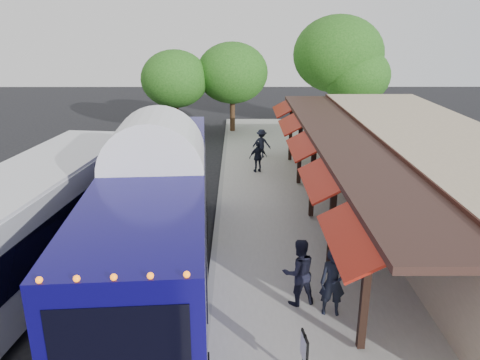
% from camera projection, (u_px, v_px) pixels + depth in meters
% --- Properties ---
extents(ground, '(90.00, 90.00, 0.00)m').
position_uv_depth(ground, '(211.00, 271.00, 14.99)').
color(ground, black).
rests_on(ground, ground).
extents(sidewalk, '(10.00, 40.00, 0.15)m').
position_uv_depth(sidewalk, '(341.00, 219.00, 18.78)').
color(sidewalk, '#9E9B93').
rests_on(sidewalk, ground).
extents(curb, '(0.20, 40.00, 0.16)m').
position_uv_depth(curb, '(218.00, 219.00, 18.76)').
color(curb, gray).
rests_on(curb, ground).
extents(station_shelter, '(8.15, 20.00, 3.60)m').
position_uv_depth(station_shelter, '(430.00, 177.00, 18.22)').
color(station_shelter, tan).
rests_on(station_shelter, ground).
extents(coach_bus, '(3.63, 13.10, 4.15)m').
position_uv_depth(coach_bus, '(159.00, 215.00, 13.61)').
color(coach_bus, '#0D0759').
rests_on(coach_bus, ground).
extents(city_bus, '(4.27, 12.88, 3.40)m').
position_uv_depth(city_bus, '(21.00, 230.00, 13.51)').
color(city_bus, '#92949A').
rests_on(city_bus, ground).
extents(ped_a, '(0.71, 0.50, 1.88)m').
position_uv_depth(ped_a, '(333.00, 282.00, 12.26)').
color(ped_a, black).
rests_on(ped_a, sidewalk).
extents(ped_b, '(1.09, 0.95, 1.92)m').
position_uv_depth(ped_b, '(299.00, 272.00, 12.73)').
color(ped_b, black).
rests_on(ped_b, sidewalk).
extents(ped_c, '(1.01, 0.64, 1.61)m').
position_uv_depth(ped_c, '(258.00, 157.00, 24.15)').
color(ped_c, black).
rests_on(ped_c, sidewalk).
extents(ped_d, '(1.17, 0.86, 1.63)m').
position_uv_depth(ped_d, '(262.00, 143.00, 26.82)').
color(ped_d, black).
rests_on(ped_d, sidewalk).
extents(sign_board, '(0.11, 0.53, 1.16)m').
position_uv_depth(sign_board, '(304.00, 350.00, 9.97)').
color(sign_board, black).
rests_on(sign_board, sidewalk).
extents(tree_left, '(4.95, 4.95, 6.33)m').
position_uv_depth(tree_left, '(232.00, 73.00, 32.37)').
color(tree_left, '#382314').
rests_on(tree_left, ground).
extents(tree_mid, '(6.35, 6.35, 8.12)m').
position_uv_depth(tree_mid, '(338.00, 54.00, 32.88)').
color(tree_mid, '#382314').
rests_on(tree_mid, ground).
extents(tree_right, '(4.73, 4.73, 6.05)m').
position_uv_depth(tree_right, '(356.00, 76.00, 32.40)').
color(tree_right, '#382314').
rests_on(tree_right, ground).
extents(tree_far, '(4.58, 4.58, 5.86)m').
position_uv_depth(tree_far, '(175.00, 79.00, 31.70)').
color(tree_far, '#382314').
rests_on(tree_far, ground).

